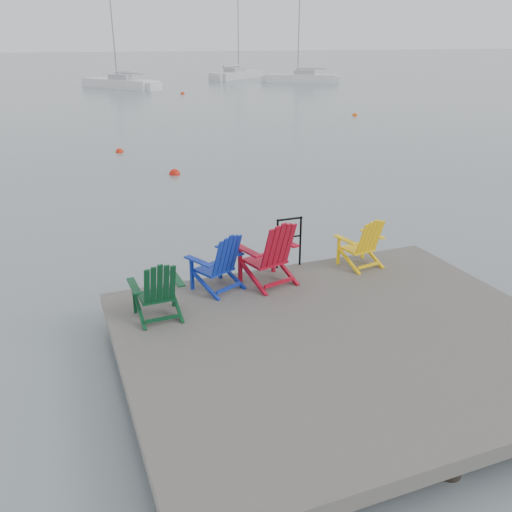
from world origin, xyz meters
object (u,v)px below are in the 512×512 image
object	(u,v)px
sailboat_near	(121,84)
chair_blue	(219,261)
buoy_b	(120,152)
chair_green	(158,289)
sailboat_far	(301,79)
buoy_a	(175,174)
sailboat_mid	(237,75)
chair_yellow	(363,242)
buoy_d	(183,94)
chair_red	(270,252)
buoy_c	(355,116)
handrail	(289,238)

from	to	relation	value
sailboat_near	chair_blue	bearing A→B (deg)	-130.10
chair_blue	buoy_b	bearing A→B (deg)	63.49
chair_green	sailboat_far	distance (m)	52.75
sailboat_far	buoy_a	world-z (taller)	sailboat_far
sailboat_mid	buoy_a	world-z (taller)	sailboat_mid
chair_yellow	buoy_d	bearing A→B (deg)	71.17
sailboat_mid	sailboat_far	bearing A→B (deg)	-10.95
chair_green	chair_blue	world-z (taller)	chair_blue
chair_green	buoy_a	world-z (taller)	chair_green
chair_green	chair_yellow	xyz separation A→B (m)	(3.74, 0.61, -0.00)
chair_yellow	buoy_a	distance (m)	10.26
chair_green	chair_blue	bearing A→B (deg)	27.32
chair_yellow	buoy_a	bearing A→B (deg)	86.14
chair_red	buoy_c	xyz separation A→B (m)	(14.27, 21.11, -1.06)
sailboat_mid	buoy_d	bearing A→B (deg)	-72.96
chair_red	buoy_c	world-z (taller)	chair_red
sailboat_near	buoy_d	size ratio (longest dim) A/B	31.33
chair_yellow	sailboat_far	xyz separation A→B (m)	(20.94, 46.01, -0.60)
sailboat_far	buoy_b	bearing A→B (deg)	173.96
chair_blue	buoy_c	bearing A→B (deg)	29.53
chair_green	sailboat_mid	size ratio (longest dim) A/B	0.08
sailboat_mid	buoy_b	bearing A→B (deg)	-65.53
sailboat_far	buoy_d	distance (m)	16.73
chair_red	buoy_a	world-z (taller)	chair_red
sailboat_near	chair_green	bearing A→B (deg)	-131.38
chair_red	buoy_d	xyz separation A→B (m)	(8.04, 38.11, -1.06)
sailboat_near	buoy_a	size ratio (longest dim) A/B	29.78
buoy_b	buoy_c	size ratio (longest dim) A/B	1.00
chair_blue	buoy_d	bearing A→B (deg)	52.10
chair_green	chair_red	bearing A→B (deg)	13.32
handrail	chair_green	size ratio (longest dim) A/B	0.98
handrail	chair_blue	xyz separation A→B (m)	(-1.43, -0.47, -0.06)
handrail	sailboat_near	distance (m)	45.16
chair_red	sailboat_far	distance (m)	51.40
buoy_c	chair_green	bearing A→B (deg)	-126.86
handrail	buoy_d	world-z (taller)	handrail
sailboat_mid	buoy_c	distance (m)	33.14
chair_blue	buoy_b	size ratio (longest dim) A/B	3.03
chair_yellow	buoy_a	xyz separation A→B (m)	(-1.00, 10.16, -0.96)
handrail	sailboat_mid	world-z (taller)	sailboat_mid
chair_red	chair_yellow	xyz separation A→B (m)	(1.79, 0.09, -0.10)
sailboat_mid	buoy_b	distance (m)	43.41
handrail	chair_yellow	world-z (taller)	chair_yellow
buoy_d	chair_red	bearing A→B (deg)	-101.91
chair_blue	buoy_a	distance (m)	10.34
buoy_d	sailboat_mid	bearing A→B (deg)	56.98
buoy_d	sailboat_far	bearing A→B (deg)	28.54
sailboat_far	buoy_c	size ratio (longest dim) A/B	30.89
chair_green	buoy_b	bearing A→B (deg)	82.59
chair_yellow	sailboat_mid	xyz separation A→B (m)	(16.57, 53.90, -0.60)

